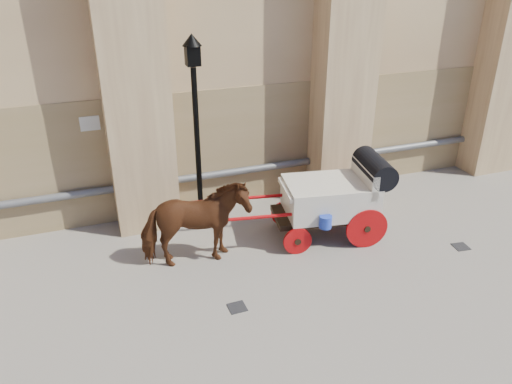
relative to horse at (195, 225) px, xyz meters
name	(u,v)px	position (x,y,z in m)	size (l,w,h in m)	color
ground	(235,304)	(0.32, -1.56, -0.91)	(90.00, 90.00, 0.00)	slate
horse	(195,225)	(0.00, 0.00, 0.00)	(0.99, 2.17, 1.83)	#572D17
carriage	(336,195)	(3.23, 0.08, 0.10)	(4.44, 1.87, 1.88)	black
street_lamp	(197,129)	(0.51, 1.65, 1.43)	(0.41, 0.41, 4.39)	black
drain_grate_near	(237,307)	(0.34, -1.67, -0.91)	(0.32, 0.32, 0.01)	black
drain_grate_far	(461,247)	(5.63, -1.37, -0.91)	(0.32, 0.32, 0.01)	black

